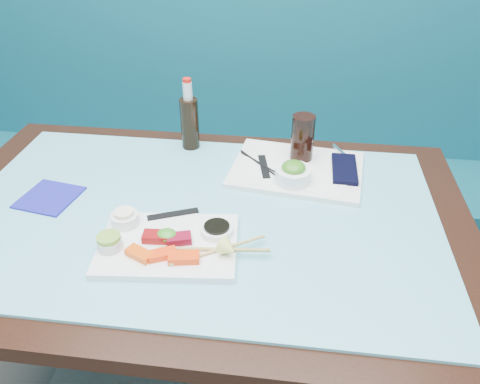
# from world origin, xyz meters

# --- Properties ---
(booth_bench) EXTENTS (3.00, 0.56, 1.17)m
(booth_bench) POSITION_xyz_m (0.00, 2.29, 0.37)
(booth_bench) COLOR #0F5362
(booth_bench) RESTS_ON ground
(dining_table) EXTENTS (1.40, 0.90, 0.75)m
(dining_table) POSITION_xyz_m (0.00, 1.45, 0.67)
(dining_table) COLOR black
(dining_table) RESTS_ON ground
(glass_top) EXTENTS (1.22, 0.76, 0.01)m
(glass_top) POSITION_xyz_m (0.00, 1.45, 0.75)
(glass_top) COLOR #69C0D3
(glass_top) RESTS_ON dining_table
(sashimi_plate) EXTENTS (0.33, 0.25, 0.02)m
(sashimi_plate) POSITION_xyz_m (-0.04, 1.31, 0.77)
(sashimi_plate) COLOR white
(sashimi_plate) RESTS_ON glass_top
(salmon_left) EXTENTS (0.07, 0.05, 0.02)m
(salmon_left) POSITION_xyz_m (-0.09, 1.25, 0.78)
(salmon_left) COLOR #F14E09
(salmon_left) RESTS_ON sashimi_plate
(salmon_mid) EXTENTS (0.07, 0.05, 0.02)m
(salmon_mid) POSITION_xyz_m (-0.04, 1.26, 0.78)
(salmon_mid) COLOR #FF370A
(salmon_mid) RESTS_ON sashimi_plate
(salmon_right) EXTENTS (0.07, 0.04, 0.02)m
(salmon_right) POSITION_xyz_m (0.01, 1.25, 0.78)
(salmon_right) COLOR #FC3C0A
(salmon_right) RESTS_ON sashimi_plate
(tuna_left) EXTENTS (0.06, 0.04, 0.02)m
(tuna_left) POSITION_xyz_m (-0.07, 1.31, 0.78)
(tuna_left) COLOR maroon
(tuna_left) RESTS_ON sashimi_plate
(tuna_right) EXTENTS (0.06, 0.05, 0.02)m
(tuna_right) POSITION_xyz_m (-0.01, 1.31, 0.78)
(tuna_right) COLOR maroon
(tuna_right) RESTS_ON sashimi_plate
(seaweed_garnish) EXTENTS (0.05, 0.05, 0.03)m
(seaweed_garnish) POSITION_xyz_m (-0.04, 1.32, 0.79)
(seaweed_garnish) COLOR #33891F
(seaweed_garnish) RESTS_ON sashimi_plate
(ramekin_wasabi) EXTENTS (0.06, 0.06, 0.02)m
(ramekin_wasabi) POSITION_xyz_m (-0.16, 1.27, 0.79)
(ramekin_wasabi) COLOR silver
(ramekin_wasabi) RESTS_ON sashimi_plate
(wasabi_fill) EXTENTS (0.06, 0.06, 0.01)m
(wasabi_fill) POSITION_xyz_m (-0.16, 1.27, 0.80)
(wasabi_fill) COLOR #79A635
(wasabi_fill) RESTS_ON ramekin_wasabi
(ramekin_ginger) EXTENTS (0.09, 0.09, 0.03)m
(ramekin_ginger) POSITION_xyz_m (-0.16, 1.36, 0.79)
(ramekin_ginger) COLOR white
(ramekin_ginger) RESTS_ON sashimi_plate
(ginger_fill) EXTENTS (0.06, 0.06, 0.01)m
(ginger_fill) POSITION_xyz_m (-0.16, 1.36, 0.81)
(ginger_fill) COLOR white
(ginger_fill) RESTS_ON ramekin_ginger
(soy_dish) EXTENTS (0.10, 0.10, 0.02)m
(soy_dish) POSITION_xyz_m (0.07, 1.36, 0.78)
(soy_dish) COLOR white
(soy_dish) RESTS_ON sashimi_plate
(soy_fill) EXTENTS (0.07, 0.07, 0.01)m
(soy_fill) POSITION_xyz_m (0.07, 1.36, 0.79)
(soy_fill) COLOR black
(soy_fill) RESTS_ON soy_dish
(lemon_wedge) EXTENTS (0.05, 0.06, 0.04)m
(lemon_wedge) POSITION_xyz_m (0.11, 1.28, 0.80)
(lemon_wedge) COLOR #E9EB6F
(lemon_wedge) RESTS_ON sashimi_plate
(chopstick_sleeve) EXTENTS (0.13, 0.07, 0.00)m
(chopstick_sleeve) POSITION_xyz_m (-0.05, 1.41, 0.78)
(chopstick_sleeve) COLOR black
(chopstick_sleeve) RESTS_ON sashimi_plate
(wooden_chopstick_a) EXTENTS (0.25, 0.03, 0.01)m
(wooden_chopstick_a) POSITION_xyz_m (0.07, 1.29, 0.78)
(wooden_chopstick_a) COLOR #A88F4F
(wooden_chopstick_a) RESTS_ON sashimi_plate
(wooden_chopstick_b) EXTENTS (0.20, 0.13, 0.01)m
(wooden_chopstick_b) POSITION_xyz_m (0.08, 1.29, 0.78)
(wooden_chopstick_b) COLOR tan
(wooden_chopstick_b) RESTS_ON sashimi_plate
(serving_tray) EXTENTS (0.40, 0.32, 0.01)m
(serving_tray) POSITION_xyz_m (0.25, 1.68, 0.76)
(serving_tray) COLOR white
(serving_tray) RESTS_ON glass_top
(paper_placemat) EXTENTS (0.36, 0.30, 0.00)m
(paper_placemat) POSITION_xyz_m (0.25, 1.68, 0.77)
(paper_placemat) COLOR white
(paper_placemat) RESTS_ON serving_tray
(seaweed_bowl) EXTENTS (0.12, 0.12, 0.04)m
(seaweed_bowl) POSITION_xyz_m (0.24, 1.61, 0.79)
(seaweed_bowl) COLOR white
(seaweed_bowl) RESTS_ON serving_tray
(seaweed_salad) EXTENTS (0.08, 0.08, 0.03)m
(seaweed_salad) POSITION_xyz_m (0.24, 1.61, 0.82)
(seaweed_salad) COLOR #38791C
(seaweed_salad) RESTS_ON seaweed_bowl
(cola_glass) EXTENTS (0.08, 0.08, 0.14)m
(cola_glass) POSITION_xyz_m (0.26, 1.74, 0.84)
(cola_glass) COLOR black
(cola_glass) RESTS_ON serving_tray
(navy_pouch) EXTENTS (0.07, 0.16, 0.01)m
(navy_pouch) POSITION_xyz_m (0.38, 1.68, 0.78)
(navy_pouch) COLOR black
(navy_pouch) RESTS_ON serving_tray
(fork) EXTENTS (0.05, 0.08, 0.01)m
(fork) POSITION_xyz_m (0.38, 1.79, 0.78)
(fork) COLOR silver
(fork) RESTS_ON serving_tray
(black_chopstick_a) EXTENTS (0.15, 0.17, 0.01)m
(black_chopstick_a) POSITION_xyz_m (0.15, 1.67, 0.77)
(black_chopstick_a) COLOR black
(black_chopstick_a) RESTS_ON serving_tray
(black_chopstick_b) EXTENTS (0.16, 0.15, 0.01)m
(black_chopstick_b) POSITION_xyz_m (0.16, 1.67, 0.77)
(black_chopstick_b) COLOR black
(black_chopstick_b) RESTS_ON serving_tray
(tray_sleeve) EXTENTS (0.05, 0.13, 0.00)m
(tray_sleeve) POSITION_xyz_m (0.15, 1.67, 0.77)
(tray_sleeve) COLOR black
(tray_sleeve) RESTS_ON serving_tray
(cola_bottle_body) EXTENTS (0.07, 0.07, 0.16)m
(cola_bottle_body) POSITION_xyz_m (-0.09, 1.79, 0.84)
(cola_bottle_body) COLOR black
(cola_bottle_body) RESTS_ON glass_top
(cola_bottle_neck) EXTENTS (0.03, 0.03, 0.05)m
(cola_bottle_neck) POSITION_xyz_m (-0.09, 1.79, 0.94)
(cola_bottle_neck) COLOR silver
(cola_bottle_neck) RESTS_ON cola_bottle_body
(cola_bottle_cap) EXTENTS (0.03, 0.03, 0.01)m
(cola_bottle_cap) POSITION_xyz_m (-0.09, 1.79, 0.98)
(cola_bottle_cap) COLOR red
(cola_bottle_cap) RESTS_ON cola_bottle_neck
(blue_napkin) EXTENTS (0.16, 0.16, 0.01)m
(blue_napkin) POSITION_xyz_m (-0.40, 1.46, 0.76)
(blue_napkin) COLOR navy
(blue_napkin) RESTS_ON glass_top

